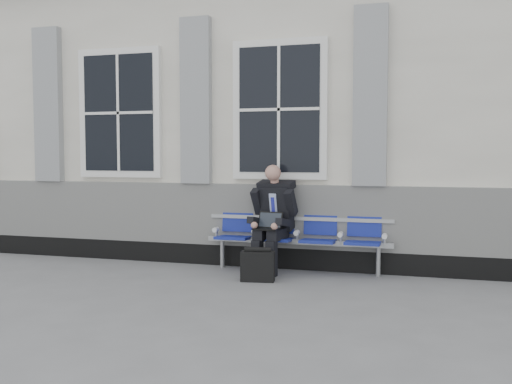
% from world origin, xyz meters
% --- Properties ---
extents(ground, '(70.00, 70.00, 0.00)m').
position_xyz_m(ground, '(0.00, 0.00, 0.00)').
color(ground, slate).
rests_on(ground, ground).
extents(station_building, '(14.40, 4.40, 4.49)m').
position_xyz_m(station_building, '(-0.02, 3.47, 2.22)').
color(station_building, silver).
rests_on(station_building, ground).
extents(bench, '(2.60, 0.47, 0.91)m').
position_xyz_m(bench, '(0.64, 1.32, 0.55)').
color(bench, '#9EA0A3').
rests_on(bench, ground).
extents(businessman, '(0.64, 0.86, 1.48)m').
position_xyz_m(businessman, '(0.33, 1.19, 0.79)').
color(businessman, black).
rests_on(businessman, ground).
extents(briefcase, '(0.45, 0.24, 0.44)m').
position_xyz_m(briefcase, '(0.28, 0.58, 0.20)').
color(briefcase, black).
rests_on(briefcase, ground).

